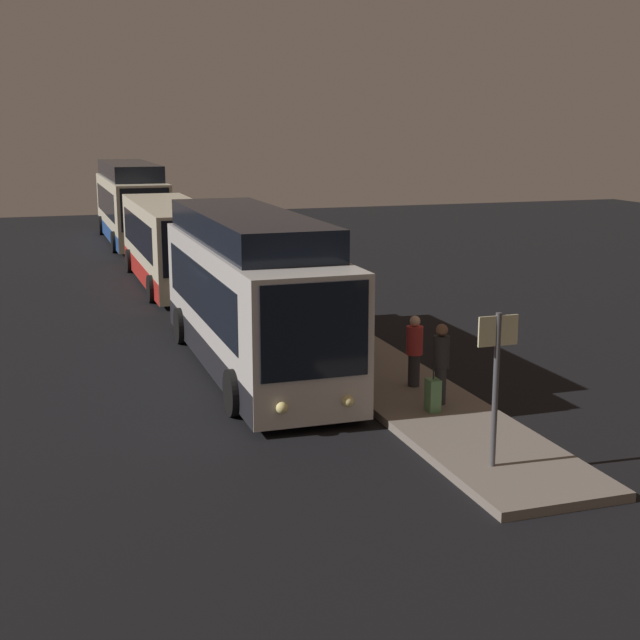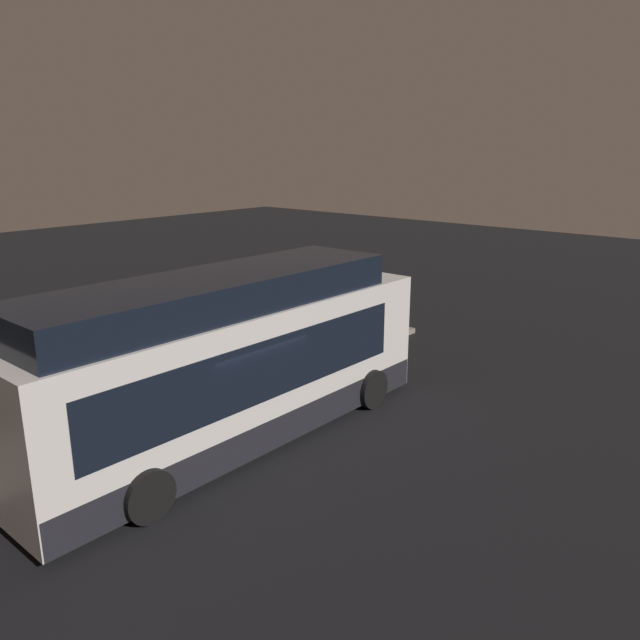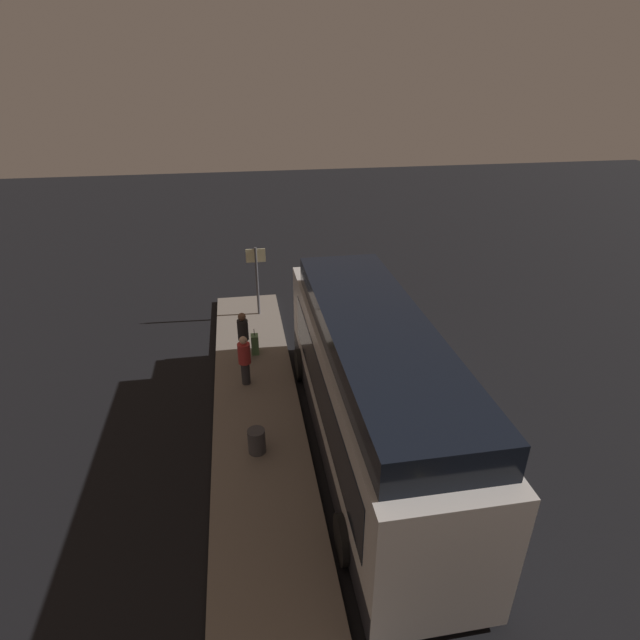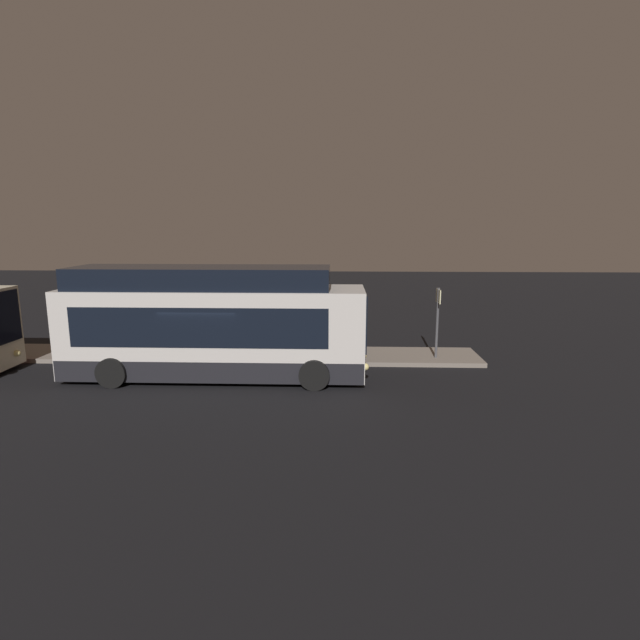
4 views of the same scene
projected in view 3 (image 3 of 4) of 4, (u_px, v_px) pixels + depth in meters
ground at (373, 452)px, 12.74m from camera, size 80.00×80.00×0.00m
platform at (262, 462)px, 12.29m from camera, size 20.00×2.43×0.17m
bus_lead at (369, 391)px, 12.11m from camera, size 10.29×2.75×3.84m
passenger_boarding at (243, 335)px, 16.02m from camera, size 0.49×0.49×1.72m
passenger_waiting at (245, 359)px, 14.85m from camera, size 0.52×0.52×1.62m
suitcase at (255, 344)px, 16.70m from camera, size 0.32×0.24×0.92m
sign_post at (257, 272)px, 18.80m from camera, size 0.10×0.73×2.70m
trash_bin at (257, 441)px, 12.38m from camera, size 0.44×0.44×0.65m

